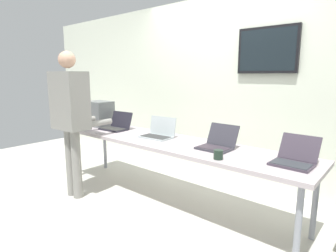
{
  "coord_description": "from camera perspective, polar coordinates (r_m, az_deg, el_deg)",
  "views": [
    {
      "loc": [
        1.99,
        -2.32,
        1.45
      ],
      "look_at": [
        0.05,
        -0.04,
        0.9
      ],
      "focal_mm": 29.69,
      "sensor_mm": 36.0,
      "label": 1
    }
  ],
  "objects": [
    {
      "name": "laptop_station_3",
      "position": [
        2.53,
        24.54,
        -5.98
      ],
      "size": [
        0.33,
        0.35,
        0.22
      ],
      "color": "#3C343F",
      "rests_on": "workbench"
    },
    {
      "name": "laptop_station_0",
      "position": [
        3.82,
        -10.51,
        0.12
      ],
      "size": [
        0.38,
        0.32,
        0.23
      ],
      "color": "#22202A",
      "rests_on": "workbench"
    },
    {
      "name": "equipment_box",
      "position": [
        4.14,
        -14.0,
        2.5
      ],
      "size": [
        0.39,
        0.29,
        0.36
      ],
      "color": "#5D6161",
      "rests_on": "workbench"
    },
    {
      "name": "back_wall",
      "position": [
        3.97,
        10.71,
        7.62
      ],
      "size": [
        8.0,
        0.11,
        2.51
      ],
      "color": "silver",
      "rests_on": "ground"
    },
    {
      "name": "laptop_station_2",
      "position": [
        2.83,
        10.09,
        -3.49
      ],
      "size": [
        0.33,
        0.34,
        0.23
      ],
      "color": "#34333B",
      "rests_on": "workbench"
    },
    {
      "name": "person",
      "position": [
        3.4,
        -19.32,
        2.92
      ],
      "size": [
        0.45,
        0.6,
        1.71
      ],
      "color": "gray",
      "rests_on": "ground"
    },
    {
      "name": "workbench",
      "position": [
        3.15,
        -0.2,
        -3.77
      ],
      "size": [
        3.2,
        0.7,
        0.72
      ],
      "color": "#B0A3A7",
      "rests_on": "ground"
    },
    {
      "name": "coffee_mug",
      "position": [
        2.48,
        10.28,
        -5.8
      ],
      "size": [
        0.08,
        0.08,
        0.08
      ],
      "color": "#1F3025",
      "rests_on": "workbench"
    },
    {
      "name": "ground",
      "position": [
        3.39,
        -0.2,
        -15.28
      ],
      "size": [
        8.0,
        8.0,
        0.04
      ],
      "primitive_type": "cube",
      "color": "beige"
    },
    {
      "name": "laptop_station_1",
      "position": [
        3.28,
        -1.95,
        -1.4
      ],
      "size": [
        0.39,
        0.29,
        0.24
      ],
      "color": "#ABB7B8",
      "rests_on": "workbench"
    }
  ]
}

